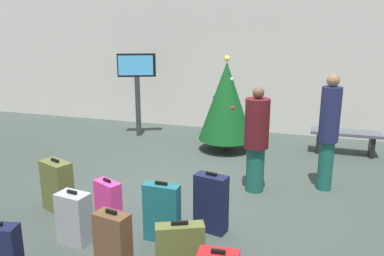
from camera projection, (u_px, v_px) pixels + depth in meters
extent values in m
plane|color=#38423D|center=(200.00, 186.00, 6.47)|extent=(16.00, 16.00, 0.00)
cube|color=beige|center=(244.00, 58.00, 9.50)|extent=(16.00, 0.20, 3.55)
cylinder|color=#4C3319|center=(225.00, 144.00, 8.30)|extent=(0.12, 0.12, 0.25)
cone|color=#0F4719|center=(226.00, 101.00, 8.06)|extent=(1.13, 1.13, 1.61)
sphere|color=#F2D84C|center=(227.00, 58.00, 7.84)|extent=(0.12, 0.12, 0.12)
sphere|color=red|center=(232.00, 108.00, 7.82)|extent=(0.08, 0.08, 0.08)
sphere|color=blue|center=(218.00, 94.00, 8.20)|extent=(0.08, 0.08, 0.08)
sphere|color=silver|center=(232.00, 79.00, 7.88)|extent=(0.08, 0.08, 0.08)
sphere|color=blue|center=(215.00, 97.00, 8.12)|extent=(0.08, 0.08, 0.08)
sphere|color=blue|center=(232.00, 79.00, 7.99)|extent=(0.08, 0.08, 0.08)
cylinder|color=#333338|center=(138.00, 107.00, 9.24)|extent=(0.12, 0.12, 1.40)
cube|color=black|center=(137.00, 65.00, 9.00)|extent=(0.84, 0.41, 0.53)
cube|color=#4CB2F2|center=(136.00, 65.00, 8.96)|extent=(0.73, 0.32, 0.45)
cube|color=#4C5159|center=(346.00, 133.00, 7.96)|extent=(1.36, 0.44, 0.06)
cube|color=black|center=(318.00, 142.00, 8.17)|extent=(0.08, 0.35, 0.42)
cube|color=black|center=(372.00, 146.00, 7.88)|extent=(0.08, 0.35, 0.42)
cylinder|color=#19594C|center=(325.00, 165.00, 6.26)|extent=(0.23, 0.23, 0.80)
cylinder|color=#1E234C|center=(330.00, 114.00, 6.05)|extent=(0.39, 0.39, 0.86)
sphere|color=#8C6647|center=(333.00, 80.00, 5.91)|extent=(0.20, 0.20, 0.20)
cylinder|color=#19594C|center=(255.00, 169.00, 6.21)|extent=(0.28, 0.28, 0.72)
cylinder|color=#4C1419|center=(257.00, 123.00, 6.02)|extent=(0.52, 0.52, 0.77)
sphere|color=brown|center=(258.00, 93.00, 5.90)|extent=(0.18, 0.18, 0.18)
cube|color=#59602D|center=(57.00, 186.00, 5.54)|extent=(0.52, 0.40, 0.73)
cube|color=black|center=(55.00, 160.00, 5.45)|extent=(0.16, 0.09, 0.04)
cube|color=#19606B|center=(162.00, 213.00, 4.77)|extent=(0.45, 0.17, 0.73)
cube|color=black|center=(161.00, 183.00, 4.67)|extent=(0.16, 0.03, 0.04)
cube|color=#E5388C|center=(108.00, 202.00, 5.22)|extent=(0.43, 0.33, 0.58)
cube|color=black|center=(107.00, 180.00, 5.14)|extent=(0.14, 0.09, 0.04)
cube|color=black|center=(218.00, 252.00, 3.51)|extent=(0.13, 0.04, 0.04)
cube|color=#141938|center=(211.00, 203.00, 4.99)|extent=(0.45, 0.28, 0.76)
cube|color=black|center=(211.00, 174.00, 4.89)|extent=(0.15, 0.06, 0.04)
cube|color=brown|center=(113.00, 249.00, 3.95)|extent=(0.38, 0.25, 0.78)
cube|color=black|center=(111.00, 212.00, 3.84)|extent=(0.13, 0.05, 0.04)
cube|color=#9EA0A5|center=(74.00, 218.00, 4.73)|extent=(0.41, 0.30, 0.64)
cube|color=black|center=(72.00, 192.00, 4.65)|extent=(0.14, 0.05, 0.04)
cube|color=#59602D|center=(180.00, 250.00, 4.12)|extent=(0.53, 0.36, 0.58)
cube|color=black|center=(180.00, 223.00, 4.04)|extent=(0.17, 0.10, 0.04)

